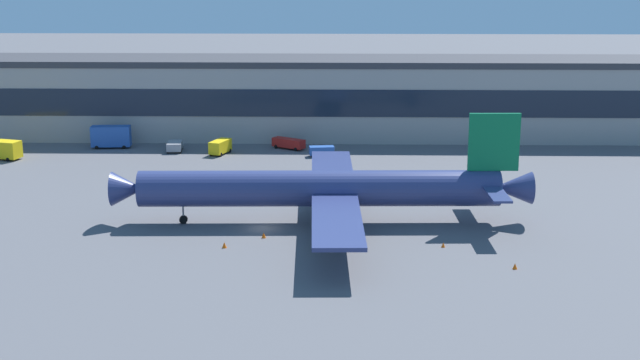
% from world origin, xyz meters
% --- Properties ---
extents(ground_plane, '(600.00, 600.00, 0.00)m').
position_xyz_m(ground_plane, '(0.00, 0.00, 0.00)').
color(ground_plane, '#56565B').
extents(terminal_building, '(164.10, 15.89, 15.63)m').
position_xyz_m(terminal_building, '(0.00, 61.66, 7.84)').
color(terminal_building, '#9E9993').
rests_on(terminal_building, ground_plane).
extents(airliner, '(56.31, 48.40, 15.01)m').
position_xyz_m(airliner, '(8.37, 2.49, 4.84)').
color(airliner, navy).
rests_on(airliner, ground_plane).
extents(crew_van, '(3.79, 5.63, 2.55)m').
position_xyz_m(crew_van, '(-11.56, 44.90, 1.46)').
color(crew_van, yellow).
rests_on(crew_van, ground_plane).
extents(baggage_tug, '(4.07, 3.11, 1.85)m').
position_xyz_m(baggage_tug, '(39.46, 42.55, 1.09)').
color(baggage_tug, white).
rests_on(baggage_tug, ground_plane).
extents(pushback_tractor, '(3.00, 5.00, 1.75)m').
position_xyz_m(pushback_tractor, '(-20.34, 47.12, 1.05)').
color(pushback_tractor, gray).
rests_on(pushback_tractor, ground_plane).
extents(belt_loader, '(6.48, 5.09, 1.95)m').
position_xyz_m(belt_loader, '(0.68, 49.42, 1.15)').
color(belt_loader, red).
rests_on(belt_loader, ground_plane).
extents(follow_me_car, '(4.62, 2.50, 1.85)m').
position_xyz_m(follow_me_car, '(6.80, 43.27, 1.09)').
color(follow_me_car, '#2651A5').
rests_on(follow_me_car, ground_plane).
extents(catering_truck, '(7.37, 3.12, 4.15)m').
position_xyz_m(catering_truck, '(-32.92, 49.68, 2.29)').
color(catering_truck, '#2651A5').
rests_on(catering_truck, ground_plane).
extents(traffic_cone_0, '(0.59, 0.59, 0.74)m').
position_xyz_m(traffic_cone_0, '(-4.07, -8.16, 0.37)').
color(traffic_cone_0, '#F2590C').
rests_on(traffic_cone_0, ground_plane).
extents(traffic_cone_1, '(0.56, 0.56, 0.70)m').
position_xyz_m(traffic_cone_1, '(30.42, -14.99, 0.35)').
color(traffic_cone_1, '#F2590C').
rests_on(traffic_cone_1, ground_plane).
extents(traffic_cone_2, '(0.50, 0.50, 0.62)m').
position_xyz_m(traffic_cone_2, '(23.03, -7.31, 0.31)').
color(traffic_cone_2, '#F2590C').
rests_on(traffic_cone_2, ground_plane).
extents(traffic_cone_3, '(0.58, 0.58, 0.72)m').
position_xyz_m(traffic_cone_3, '(0.47, -4.11, 0.36)').
color(traffic_cone_3, '#F2590C').
rests_on(traffic_cone_3, ground_plane).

